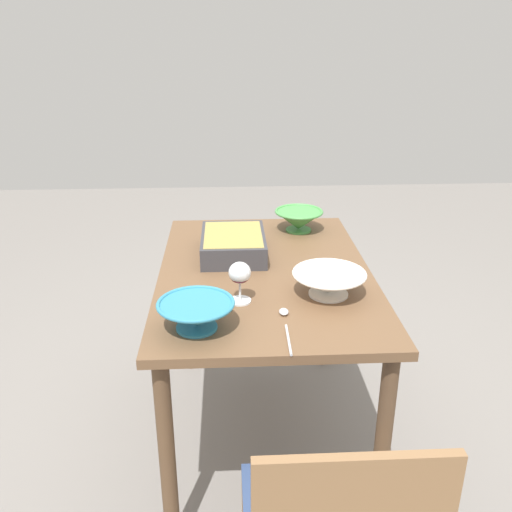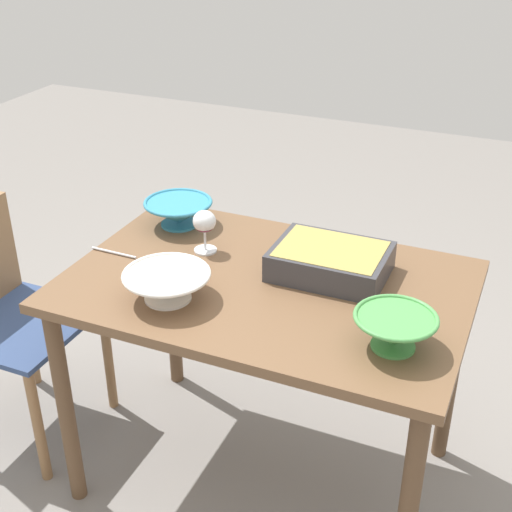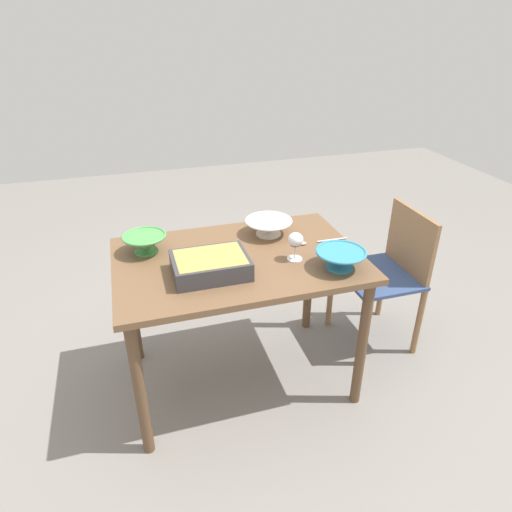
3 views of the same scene
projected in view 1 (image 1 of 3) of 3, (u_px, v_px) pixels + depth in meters
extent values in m
plane|color=gray|center=(264.00, 434.00, 2.38)|extent=(8.00, 8.00, 0.00)
cube|color=brown|center=(265.00, 274.00, 2.09)|extent=(1.19, 0.79, 0.03)
cylinder|color=brown|center=(188.00, 302.00, 2.71)|extent=(0.05, 0.05, 0.74)
cylinder|color=brown|center=(167.00, 460.00, 1.72)|extent=(0.05, 0.05, 0.74)
cylinder|color=brown|center=(325.00, 299.00, 2.75)|extent=(0.05, 0.05, 0.74)
cylinder|color=brown|center=(382.00, 452.00, 1.76)|extent=(0.05, 0.05, 0.74)
cylinder|color=white|center=(240.00, 301.00, 1.84)|extent=(0.07, 0.07, 0.01)
cylinder|color=white|center=(240.00, 291.00, 1.83)|extent=(0.01, 0.01, 0.06)
ellipsoid|color=white|center=(240.00, 273.00, 1.80)|extent=(0.07, 0.07, 0.07)
ellipsoid|color=#4C0A19|center=(240.00, 276.00, 1.80)|extent=(0.07, 0.07, 0.05)
cube|color=#38383D|center=(233.00, 245.00, 2.20)|extent=(0.34, 0.25, 0.09)
cube|color=#9E8C47|center=(233.00, 236.00, 2.19)|extent=(0.31, 0.23, 0.02)
cylinder|color=white|center=(328.00, 294.00, 1.89)|extent=(0.13, 0.13, 0.01)
cone|color=white|center=(329.00, 283.00, 1.87)|extent=(0.24, 0.24, 0.07)
torus|color=white|center=(329.00, 273.00, 1.86)|extent=(0.25, 0.25, 0.01)
cylinder|color=#4C994C|center=(298.00, 230.00, 2.48)|extent=(0.11, 0.11, 0.01)
cone|color=#4C994C|center=(299.00, 220.00, 2.46)|extent=(0.21, 0.21, 0.08)
torus|color=#4C994C|center=(299.00, 212.00, 2.45)|extent=(0.21, 0.21, 0.01)
cylinder|color=teal|center=(197.00, 327.00, 1.67)|extent=(0.13, 0.13, 0.01)
cone|color=teal|center=(196.00, 315.00, 1.66)|extent=(0.23, 0.23, 0.08)
torus|color=teal|center=(196.00, 303.00, 1.64)|extent=(0.24, 0.24, 0.01)
cylinder|color=silver|center=(289.00, 340.00, 1.61)|extent=(0.17, 0.01, 0.01)
ellipsoid|color=silver|center=(284.00, 312.00, 1.76)|extent=(0.04, 0.03, 0.01)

